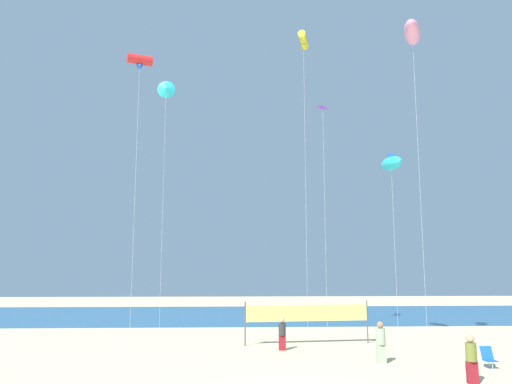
% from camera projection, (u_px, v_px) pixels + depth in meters
% --- Properties ---
extents(ocean_band, '(120.00, 20.00, 0.01)m').
position_uv_depth(ocean_band, '(255.00, 315.00, 46.33)').
color(ocean_band, '#28608C').
rests_on(ocean_band, ground).
extents(beachgoer_charcoal_shirt, '(0.38, 0.38, 1.67)m').
position_uv_depth(beachgoer_charcoal_shirt, '(282.00, 333.00, 26.34)').
color(beachgoer_charcoal_shirt, maroon).
rests_on(beachgoer_charcoal_shirt, ground).
extents(beachgoer_sage_shirt, '(0.42, 0.42, 1.85)m').
position_uv_depth(beachgoer_sage_shirt, '(381.00, 341.00, 22.77)').
color(beachgoer_sage_shirt, '#99B28C').
rests_on(beachgoer_sage_shirt, ground).
extents(beachgoer_olive_shirt, '(0.41, 0.41, 1.78)m').
position_uv_depth(beachgoer_olive_shirt, '(471.00, 357.00, 18.78)').
color(beachgoer_olive_shirt, maroon).
rests_on(beachgoer_olive_shirt, ground).
extents(folding_beach_chair, '(0.52, 0.65, 0.89)m').
position_uv_depth(folding_beach_chair, '(488.00, 357.00, 21.68)').
color(folding_beach_chair, '#1959B2').
rests_on(folding_beach_chair, ground).
extents(volleyball_net, '(7.16, 0.94, 2.40)m').
position_uv_depth(volleyball_net, '(307.00, 315.00, 28.46)').
color(volleyball_net, '#4C4C51').
rests_on(volleyball_net, ground).
extents(beach_handbag, '(0.30, 0.15, 0.24)m').
position_uv_depth(beach_handbag, '(470.00, 368.00, 21.03)').
color(beach_handbag, '#2D2D33').
rests_on(beach_handbag, ground).
extents(kite_yellow_tube, '(1.02, 2.14, 19.97)m').
position_uv_depth(kite_yellow_tube, '(303.00, 41.00, 34.36)').
color(kite_yellow_tube, silver).
rests_on(kite_yellow_tube, ground).
extents(kite_cyan_delta, '(1.25, 0.33, 17.35)m').
position_uv_depth(kite_cyan_delta, '(166.00, 89.00, 35.25)').
color(kite_cyan_delta, silver).
rests_on(kite_cyan_delta, ground).
extents(kite_red_tube, '(1.64, 1.13, 17.33)m').
position_uv_depth(kite_red_tube, '(140.00, 61.00, 31.02)').
color(kite_red_tube, silver).
rests_on(kite_red_tube, ground).
extents(kite_violet_diamond, '(0.74, 0.72, 15.82)m').
position_uv_depth(kite_violet_diamond, '(323.00, 110.00, 35.72)').
color(kite_violet_diamond, silver).
rests_on(kite_violet_diamond, ground).
extents(kite_pink_inflatable, '(1.84, 2.74, 18.01)m').
position_uv_depth(kite_pink_inflatable, '(412.00, 33.00, 28.06)').
color(kite_pink_inflatable, silver).
rests_on(kite_pink_inflatable, ground).
extents(kite_cyan_inflatable, '(1.18, 2.57, 11.45)m').
position_uv_depth(kite_cyan_inflatable, '(391.00, 163.00, 31.56)').
color(kite_cyan_inflatable, silver).
rests_on(kite_cyan_inflatable, ground).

